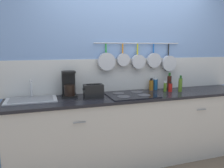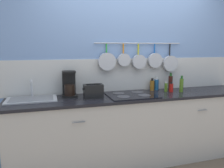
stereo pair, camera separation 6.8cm
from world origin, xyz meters
name	(u,v)px [view 1 (the left image)]	position (x,y,z in m)	size (l,w,h in m)	color
ground_plane	(136,160)	(0.00, 0.00, 0.00)	(12.00, 12.00, 0.00)	brown
wall_back	(128,67)	(0.00, 0.33, 1.28)	(7.20, 0.15, 2.60)	#7293C6
cabinet_base	(136,130)	(0.00, 0.00, 0.45)	(3.25, 0.56, 0.90)	#B7B2A8
countertop	(137,96)	(0.00, 0.00, 0.92)	(3.29, 0.59, 0.03)	black
sink_basin	(31,99)	(-1.31, 0.10, 0.95)	(0.58, 0.35, 0.23)	#B7BABF
coffee_maker	(69,86)	(-0.86, 0.17, 1.07)	(0.18, 0.18, 0.33)	black
toaster	(93,91)	(-0.58, 0.01, 1.02)	(0.25, 0.14, 0.17)	black
cooktop	(131,95)	(-0.08, 0.01, 0.94)	(0.62, 0.54, 0.01)	black
bottle_hot_sauce	(151,85)	(0.33, 0.23, 1.01)	(0.06, 0.06, 0.18)	#8C5919
bottle_olive_oil	(155,84)	(0.41, 0.24, 1.02)	(0.07, 0.07, 0.19)	navy
bottle_cooking_wine	(165,87)	(0.47, 0.08, 1.00)	(0.04, 0.04, 0.15)	#4C721E
bottle_dish_soap	(170,87)	(0.54, 0.05, 1.00)	(0.05, 0.05, 0.14)	red
bottle_vinegar	(169,82)	(0.60, 0.19, 1.05)	(0.06, 0.06, 0.25)	#33140F
bottle_sesame_oil	(180,85)	(0.67, 0.01, 1.04)	(0.05, 0.05, 0.23)	#4C721E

